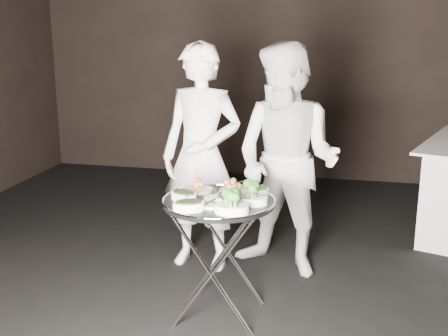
% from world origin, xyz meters
% --- Properties ---
extents(floor, '(6.00, 7.00, 0.05)m').
position_xyz_m(floor, '(0.00, 0.00, -0.03)').
color(floor, black).
rests_on(floor, ground).
extents(wall_back, '(6.00, 0.05, 3.00)m').
position_xyz_m(wall_back, '(0.00, 3.52, 1.50)').
color(wall_back, black).
rests_on(wall_back, floor).
extents(tray_stand, '(0.52, 0.44, 0.77)m').
position_xyz_m(tray_stand, '(0.02, -0.03, 0.43)').
color(tray_stand, silver).
rests_on(tray_stand, floor).
extents(serving_tray, '(0.70, 0.70, 0.04)m').
position_xyz_m(serving_tray, '(0.02, -0.03, 0.77)').
color(serving_tray, black).
rests_on(serving_tray, tray_stand).
extents(potato_plate_a, '(0.20, 0.20, 0.07)m').
position_xyz_m(potato_plate_a, '(-0.16, 0.13, 0.81)').
color(potato_plate_a, beige).
rests_on(potato_plate_a, serving_tray).
extents(potato_plate_b, '(0.18, 0.18, 0.07)m').
position_xyz_m(potato_plate_b, '(0.07, 0.17, 0.81)').
color(potato_plate_b, beige).
rests_on(potato_plate_b, serving_tray).
extents(greens_bowl, '(0.13, 0.13, 0.08)m').
position_xyz_m(greens_bowl, '(0.24, 0.12, 0.82)').
color(greens_bowl, white).
rests_on(greens_bowl, serving_tray).
extents(asparagus_plate_a, '(0.22, 0.19, 0.04)m').
position_xyz_m(asparagus_plate_a, '(0.01, -0.01, 0.80)').
color(asparagus_plate_a, white).
rests_on(asparagus_plate_a, serving_tray).
extents(asparagus_plate_b, '(0.18, 0.14, 0.03)m').
position_xyz_m(asparagus_plate_b, '(-0.02, -0.18, 0.80)').
color(asparagus_plate_b, white).
rests_on(asparagus_plate_b, serving_tray).
extents(spinach_bowl_a, '(0.21, 0.18, 0.07)m').
position_xyz_m(spinach_bowl_a, '(-0.19, -0.07, 0.82)').
color(spinach_bowl_a, white).
rests_on(spinach_bowl_a, serving_tray).
extents(spinach_bowl_b, '(0.22, 0.18, 0.08)m').
position_xyz_m(spinach_bowl_b, '(-0.11, -0.26, 0.82)').
color(spinach_bowl_b, white).
rests_on(spinach_bowl_b, serving_tray).
extents(broccoli_bowl_a, '(0.21, 0.17, 0.08)m').
position_xyz_m(broccoli_bowl_a, '(0.23, -0.06, 0.82)').
color(broccoli_bowl_a, white).
rests_on(broccoli_bowl_a, serving_tray).
extents(broccoli_bowl_b, '(0.21, 0.15, 0.08)m').
position_xyz_m(broccoli_bowl_b, '(0.14, -0.25, 0.82)').
color(broccoli_bowl_b, white).
rests_on(broccoli_bowl_b, serving_tray).
extents(serving_utensils, '(0.58, 0.41, 0.01)m').
position_xyz_m(serving_utensils, '(0.03, 0.04, 0.83)').
color(serving_utensils, silver).
rests_on(serving_utensils, serving_tray).
extents(waiter_left, '(0.68, 0.50, 1.72)m').
position_xyz_m(waiter_left, '(-0.30, 0.74, 0.86)').
color(waiter_left, white).
rests_on(waiter_left, floor).
extents(waiter_right, '(1.01, 0.91, 1.72)m').
position_xyz_m(waiter_right, '(0.34, 0.76, 0.86)').
color(waiter_right, white).
rests_on(waiter_right, floor).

